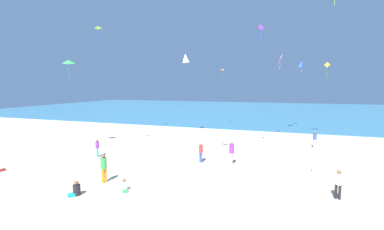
{
  "coord_description": "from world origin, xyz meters",
  "views": [
    {
      "loc": [
        6.43,
        -11.53,
        5.58
      ],
      "look_at": [
        0.0,
        7.6,
        3.34
      ],
      "focal_mm": 23.99,
      "sensor_mm": 36.0,
      "label": 1
    }
  ],
  "objects_px": {
    "person_3": "(201,151)",
    "kite_green": "(68,62)",
    "kite_orange": "(223,70)",
    "kite_yellow": "(327,66)",
    "person_0": "(338,182)",
    "person_6": "(76,190)",
    "person_1": "(124,186)",
    "beach_chair_near_camera": "(224,142)",
    "person_2": "(231,151)",
    "person_5": "(97,147)",
    "cooler_box": "(0,170)",
    "person_4": "(315,138)",
    "kite_pink": "(280,60)",
    "person_8": "(314,169)",
    "kite_white": "(186,58)",
    "kite_purple": "(261,29)",
    "kite_lime": "(98,27)",
    "person_7": "(104,166)",
    "kite_blue": "(302,64)"
  },
  "relations": [
    {
      "from": "person_7",
      "to": "kite_white",
      "type": "distance_m",
      "value": 16.86
    },
    {
      "from": "person_6",
      "to": "kite_lime",
      "type": "relative_size",
      "value": 0.7
    },
    {
      "from": "kite_white",
      "to": "person_6",
      "type": "bearing_deg",
      "value": -89.53
    },
    {
      "from": "person_0",
      "to": "kite_yellow",
      "type": "xyz_separation_m",
      "value": [
        1.88,
        17.08,
        6.93
      ]
    },
    {
      "from": "kite_orange",
      "to": "kite_yellow",
      "type": "distance_m",
      "value": 12.8
    },
    {
      "from": "kite_orange",
      "to": "person_0",
      "type": "bearing_deg",
      "value": -63.88
    },
    {
      "from": "beach_chair_near_camera",
      "to": "person_1",
      "type": "height_order",
      "value": "person_1"
    },
    {
      "from": "person_4",
      "to": "person_8",
      "type": "bearing_deg",
      "value": 84.2
    },
    {
      "from": "person_4",
      "to": "kite_blue",
      "type": "distance_m",
      "value": 12.51
    },
    {
      "from": "beach_chair_near_camera",
      "to": "kite_purple",
      "type": "distance_m",
      "value": 10.83
    },
    {
      "from": "kite_green",
      "to": "kite_pink",
      "type": "bearing_deg",
      "value": 28.85
    },
    {
      "from": "person_0",
      "to": "kite_purple",
      "type": "height_order",
      "value": "kite_purple"
    },
    {
      "from": "person_5",
      "to": "person_7",
      "type": "relative_size",
      "value": 0.83
    },
    {
      "from": "cooler_box",
      "to": "person_6",
      "type": "relative_size",
      "value": 0.72
    },
    {
      "from": "person_3",
      "to": "person_1",
      "type": "bearing_deg",
      "value": 21.81
    },
    {
      "from": "person_8",
      "to": "kite_yellow",
      "type": "relative_size",
      "value": 0.39
    },
    {
      "from": "person_1",
      "to": "beach_chair_near_camera",
      "type": "bearing_deg",
      "value": 124.47
    },
    {
      "from": "person_1",
      "to": "person_6",
      "type": "distance_m",
      "value": 2.41
    },
    {
      "from": "person_3",
      "to": "person_5",
      "type": "xyz_separation_m",
      "value": [
        -8.3,
        -1.14,
        -0.05
      ]
    },
    {
      "from": "kite_yellow",
      "to": "kite_lime",
      "type": "height_order",
      "value": "kite_lime"
    },
    {
      "from": "cooler_box",
      "to": "person_8",
      "type": "height_order",
      "value": "person_8"
    },
    {
      "from": "kite_green",
      "to": "person_7",
      "type": "bearing_deg",
      "value": -36.58
    },
    {
      "from": "person_6",
      "to": "person_4",
      "type": "bearing_deg",
      "value": 171.91
    },
    {
      "from": "cooler_box",
      "to": "kite_yellow",
      "type": "relative_size",
      "value": 0.34
    },
    {
      "from": "person_3",
      "to": "kite_green",
      "type": "bearing_deg",
      "value": -47.85
    },
    {
      "from": "kite_orange",
      "to": "beach_chair_near_camera",
      "type": "bearing_deg",
      "value": -77.11
    },
    {
      "from": "person_1",
      "to": "person_2",
      "type": "bearing_deg",
      "value": 101.21
    },
    {
      "from": "person_0",
      "to": "person_6",
      "type": "xyz_separation_m",
      "value": [
        -12.69,
        -3.83,
        -0.58
      ]
    },
    {
      "from": "beach_chair_near_camera",
      "to": "person_0",
      "type": "height_order",
      "value": "person_0"
    },
    {
      "from": "person_7",
      "to": "person_8",
      "type": "bearing_deg",
      "value": -135.17
    },
    {
      "from": "person_2",
      "to": "kite_white",
      "type": "relative_size",
      "value": 1.3
    },
    {
      "from": "kite_green",
      "to": "person_4",
      "type": "bearing_deg",
      "value": 19.93
    },
    {
      "from": "person_4",
      "to": "kite_pink",
      "type": "relative_size",
      "value": 1.15
    },
    {
      "from": "person_1",
      "to": "person_3",
      "type": "relative_size",
      "value": 0.47
    },
    {
      "from": "person_6",
      "to": "kite_yellow",
      "type": "height_order",
      "value": "kite_yellow"
    },
    {
      "from": "kite_pink",
      "to": "kite_white",
      "type": "xyz_separation_m",
      "value": [
        -9.92,
        -0.28,
        0.45
      ]
    },
    {
      "from": "person_8",
      "to": "kite_green",
      "type": "distance_m",
      "value": 21.0
    },
    {
      "from": "kite_green",
      "to": "kite_yellow",
      "type": "height_order",
      "value": "kite_yellow"
    },
    {
      "from": "kite_yellow",
      "to": "person_3",
      "type": "bearing_deg",
      "value": -127.36
    },
    {
      "from": "person_0",
      "to": "kite_green",
      "type": "height_order",
      "value": "kite_green"
    },
    {
      "from": "kite_pink",
      "to": "kite_green",
      "type": "distance_m",
      "value": 19.74
    },
    {
      "from": "person_1",
      "to": "kite_pink",
      "type": "distance_m",
      "value": 19.44
    },
    {
      "from": "person_2",
      "to": "kite_pink",
      "type": "xyz_separation_m",
      "value": [
        3.1,
        9.47,
        7.26
      ]
    },
    {
      "from": "person_7",
      "to": "kite_pink",
      "type": "height_order",
      "value": "kite_pink"
    },
    {
      "from": "person_1",
      "to": "kite_green",
      "type": "height_order",
      "value": "kite_green"
    },
    {
      "from": "kite_lime",
      "to": "kite_pink",
      "type": "bearing_deg",
      "value": 32.71
    },
    {
      "from": "person_2",
      "to": "person_3",
      "type": "height_order",
      "value": "person_2"
    },
    {
      "from": "person_6",
      "to": "person_8",
      "type": "relative_size",
      "value": 1.2
    },
    {
      "from": "kite_blue",
      "to": "kite_white",
      "type": "height_order",
      "value": "kite_white"
    },
    {
      "from": "kite_pink",
      "to": "cooler_box",
      "type": "bearing_deg",
      "value": -137.68
    }
  ]
}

